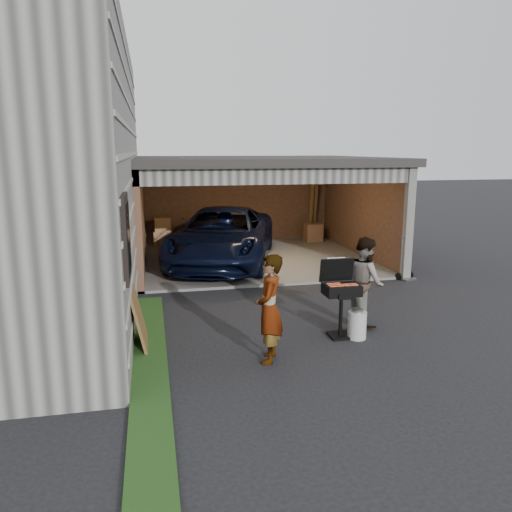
% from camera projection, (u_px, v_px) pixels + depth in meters
% --- Properties ---
extents(ground, '(80.00, 80.00, 0.00)m').
position_uv_depth(ground, '(292.00, 345.00, 8.07)').
color(ground, black).
rests_on(ground, ground).
extents(groundcover_strip, '(0.50, 8.00, 0.06)m').
position_uv_depth(groundcover_strip, '(150.00, 385.00, 6.65)').
color(groundcover_strip, '#193814').
rests_on(groundcover_strip, ground).
extents(garage, '(6.80, 6.30, 2.90)m').
position_uv_depth(garage, '(253.00, 193.00, 14.33)').
color(garage, '#605E59').
rests_on(garage, ground).
extents(minivan, '(3.94, 5.86, 1.49)m').
position_uv_depth(minivan, '(223.00, 238.00, 13.55)').
color(minivan, black).
rests_on(minivan, ground).
extents(woman, '(0.56, 0.69, 1.63)m').
position_uv_depth(woman, '(269.00, 309.00, 7.32)').
color(woman, silver).
rests_on(woman, ground).
extents(man, '(0.62, 0.78, 1.60)m').
position_uv_depth(man, '(365.00, 281.00, 8.90)').
color(man, '#462A1B').
rests_on(man, ground).
extents(bbq_grill, '(0.59, 0.52, 1.31)m').
position_uv_depth(bbq_grill, '(341.00, 292.00, 8.31)').
color(bbq_grill, black).
rests_on(bbq_grill, ground).
extents(propane_tank, '(0.37, 0.37, 0.47)m').
position_uv_depth(propane_tank, '(357.00, 325.00, 8.32)').
color(propane_tank, silver).
rests_on(propane_tank, ground).
extents(plywood_panel, '(0.26, 0.92, 1.01)m').
position_uv_depth(plywood_panel, '(139.00, 317.00, 7.88)').
color(plywood_panel, brown).
rests_on(plywood_panel, ground).
extents(hand_truck, '(0.48, 0.44, 1.09)m').
position_uv_depth(hand_truck, '(406.00, 271.00, 12.13)').
color(hand_truck, slate).
rests_on(hand_truck, ground).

